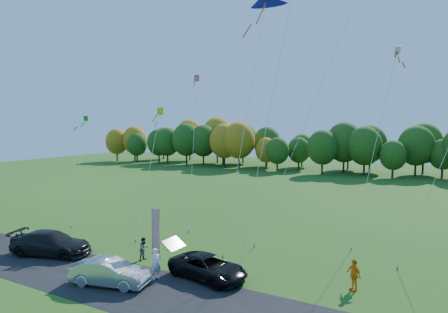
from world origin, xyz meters
The scene contains 17 objects.
ground centered at (0.00, 0.00, 0.00)m, with size 160.00×160.00×0.00m, color #234F15.
asphalt_strip centered at (0.00, -4.00, 0.01)m, with size 90.00×6.00×0.01m, color black.
tree_line centered at (0.00, 55.00, 0.00)m, with size 116.00×12.00×10.00m, color #1E4711, non-canonical shape.
black_suv centered at (2.63, -0.72, 0.73)m, with size 2.42×5.24×1.46m, color black.
silver_sedan centered at (-1.92, -4.45, 0.78)m, with size 1.65×4.75×1.56m, color #B7B6BB.
dark_truck_a centered at (-9.75, -2.53, 0.86)m, with size 2.40×5.91×1.72m, color black.
person_tailgate_a centered at (-0.16, -2.32, 0.95)m, with size 0.70×0.46×1.91m, color white.
person_tailgate_b centered at (-3.03, -0.09, 0.80)m, with size 0.78×0.61×1.60m, color gray.
person_east centered at (10.88, 1.94, 0.92)m, with size 1.08×0.45×1.84m, color orange.
feather_flag centered at (-1.13, -1.18, 2.55)m, with size 0.55×0.14×4.17m.
kite_delta_blue centered at (0.87, 8.64, 11.54)m, with size 3.65×11.91×22.83m.
kite_parafoil_orange centered at (5.66, 12.65, 12.69)m, with size 8.08×13.21×25.78m.
kite_delta_red centered at (4.11, 6.18, 12.42)m, with size 2.81×9.75×23.45m.
kite_diamond_yellow centered at (-7.52, 5.91, 5.49)m, with size 2.81×6.76×11.45m.
kite_diamond_green centered at (-16.31, 5.82, 5.15)m, with size 4.00×5.67×10.63m.
kite_diamond_white centered at (10.24, 12.85, 8.06)m, with size 2.58×7.98×16.53m.
kite_diamond_pink centered at (-5.99, 10.59, 7.23)m, with size 4.08×7.31×14.92m.
Camera 1 is at (15.29, -21.19, 9.67)m, focal length 32.00 mm.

